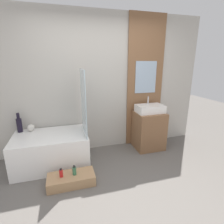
# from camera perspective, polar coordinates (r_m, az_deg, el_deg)

# --- Properties ---
(ground_plane) EXTENTS (12.00, 12.00, 0.00)m
(ground_plane) POSITION_cam_1_polar(r_m,az_deg,el_deg) (2.53, 4.80, -26.88)
(ground_plane) COLOR #605B56
(wall_tiled_back) EXTENTS (4.20, 0.06, 2.60)m
(wall_tiled_back) POSITION_cam_1_polar(r_m,az_deg,el_deg) (3.39, -4.24, 8.95)
(wall_tiled_back) COLOR #B7B2A8
(wall_tiled_back) RESTS_ON ground_plane
(wall_wood_accent) EXTENTS (0.76, 0.04, 2.60)m
(wall_wood_accent) POSITION_cam_1_polar(r_m,az_deg,el_deg) (3.66, 10.73, 9.33)
(wall_wood_accent) COLOR brown
(wall_wood_accent) RESTS_ON ground_plane
(bathtub) EXTENTS (1.20, 0.77, 0.55)m
(bathtub) POSITION_cam_1_polar(r_m,az_deg,el_deg) (3.22, -19.08, -11.53)
(bathtub) COLOR white
(bathtub) RESTS_ON ground_plane
(glass_shower_screen) EXTENTS (0.01, 0.60, 1.07)m
(glass_shower_screen) POSITION_cam_1_polar(r_m,az_deg,el_deg) (2.89, -9.30, 3.12)
(glass_shower_screen) COLOR silver
(glass_shower_screen) RESTS_ON bathtub
(wooden_step_bench) EXTENTS (0.67, 0.31, 0.15)m
(wooden_step_bench) POSITION_cam_1_polar(r_m,az_deg,el_deg) (2.78, -13.12, -20.66)
(wooden_step_bench) COLOR #A87F56
(wooden_step_bench) RESTS_ON ground_plane
(vanity_cabinet) EXTENTS (0.56, 0.50, 0.76)m
(vanity_cabinet) POSITION_cam_1_polar(r_m,az_deg,el_deg) (3.65, 11.85, -5.82)
(vanity_cabinet) COLOR brown
(vanity_cabinet) RESTS_ON ground_plane
(sink) EXTENTS (0.53, 0.35, 0.30)m
(sink) POSITION_cam_1_polar(r_m,az_deg,el_deg) (3.51, 12.27, 1.06)
(sink) COLOR white
(sink) RESTS_ON vanity_cabinet
(vase_tall_dark) EXTENTS (0.09, 0.09, 0.34)m
(vase_tall_dark) POSITION_cam_1_polar(r_m,az_deg,el_deg) (3.40, -28.03, -3.56)
(vase_tall_dark) COLOR black
(vase_tall_dark) RESTS_ON bathtub
(vase_round_light) EXTENTS (0.12, 0.12, 0.12)m
(vase_round_light) POSITION_cam_1_polar(r_m,az_deg,el_deg) (3.38, -24.98, -4.68)
(vase_round_light) COLOR silver
(vase_round_light) RESTS_ON bathtub
(bottle_soap_primary) EXTENTS (0.05, 0.05, 0.13)m
(bottle_soap_primary) POSITION_cam_1_polar(r_m,az_deg,el_deg) (2.71, -16.30, -18.61)
(bottle_soap_primary) COLOR red
(bottle_soap_primary) RESTS_ON wooden_step_bench
(bottle_soap_secondary) EXTENTS (0.05, 0.05, 0.14)m
(bottle_soap_secondary) POSITION_cam_1_polar(r_m,az_deg,el_deg) (2.70, -12.19, -18.20)
(bottle_soap_secondary) COLOR #38704C
(bottle_soap_secondary) RESTS_ON wooden_step_bench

